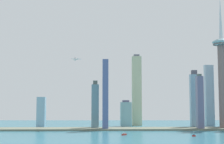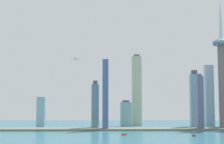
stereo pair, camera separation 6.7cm
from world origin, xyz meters
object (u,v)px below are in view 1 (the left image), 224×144
at_px(skyscraper_9, 195,100).
at_px(boat_2, 194,136).
at_px(skyscraper_0, 126,114).
at_px(airplane, 76,59).
at_px(skyscraper_6, 200,103).
at_px(boat_1, 124,134).
at_px(skyscraper_3, 137,90).
at_px(skyscraper_11, 105,94).
at_px(observation_tower, 222,67).
at_px(skyscraper_10, 209,95).
at_px(skyscraper_2, 41,112).
at_px(skyscraper_8, 95,106).

xyz_separation_m(skyscraper_9, boat_2, (-49.94, -164.68, -61.10)).
relative_size(skyscraper_0, airplane, 2.58).
bearing_deg(boat_2, skyscraper_6, -82.54).
bearing_deg(boat_1, skyscraper_3, 35.41).
relative_size(skyscraper_9, skyscraper_11, 0.88).
height_order(skyscraper_3, skyscraper_6, skyscraper_3).
distance_m(observation_tower, skyscraper_6, 95.88).
bearing_deg(airplane, skyscraper_10, 81.41).
bearing_deg(skyscraper_11, skyscraper_9, 11.87).
height_order(skyscraper_3, skyscraper_9, skyscraper_3).
relative_size(skyscraper_0, skyscraper_2, 0.89).
xyz_separation_m(skyscraper_11, boat_2, (153.24, -121.99, -73.36)).
distance_m(skyscraper_2, skyscraper_8, 138.23).
height_order(observation_tower, boat_2, observation_tower).
xyz_separation_m(skyscraper_9, skyscraper_11, (-203.18, -42.69, 12.26)).
height_order(skyscraper_9, skyscraper_11, skyscraper_11).
height_order(skyscraper_10, airplane, airplane).
height_order(skyscraper_2, skyscraper_3, skyscraper_3).
distance_m(skyscraper_11, boat_2, 209.16).
xyz_separation_m(skyscraper_0, skyscraper_9, (154.18, -37.42, 32.64)).
relative_size(skyscraper_2, skyscraper_6, 0.59).
bearing_deg(skyscraper_3, skyscraper_2, -168.72).
relative_size(skyscraper_8, skyscraper_11, 0.71).
bearing_deg(boat_1, observation_tower, -16.75).
bearing_deg(airplane, boat_2, 35.27).
xyz_separation_m(skyscraper_8, skyscraper_10, (275.75, 70.08, 23.96)).
height_order(skyscraper_9, airplane, airplane).
height_order(boat_2, airplane, airplane).
relative_size(skyscraper_0, skyscraper_8, 0.59).
height_order(skyscraper_8, boat_2, skyscraper_8).
bearing_deg(skyscraper_6, boat_1, -150.71).
height_order(observation_tower, skyscraper_2, observation_tower).
xyz_separation_m(skyscraper_0, skyscraper_10, (204.59, 13.26, 44.25)).
distance_m(skyscraper_2, skyscraper_11, 171.89).
distance_m(skyscraper_0, skyscraper_2, 198.47).
distance_m(skyscraper_6, skyscraper_10, 111.71).
distance_m(skyscraper_2, boat_2, 362.77).
xyz_separation_m(skyscraper_6, airplane, (-265.34, 27.75, 95.22)).
height_order(observation_tower, skyscraper_3, observation_tower).
height_order(skyscraper_8, airplane, airplane).
relative_size(skyscraper_3, skyscraper_6, 1.50).
height_order(observation_tower, skyscraper_10, observation_tower).
height_order(skyscraper_0, skyscraper_11, skyscraper_11).
distance_m(skyscraper_0, skyscraper_10, 209.74).
bearing_deg(boat_1, airplane, 86.12).
distance_m(skyscraper_0, boat_1, 180.71).
relative_size(boat_2, airplane, 0.38).
distance_m(skyscraper_9, skyscraper_11, 207.98).
xyz_separation_m(skyscraper_3, skyscraper_11, (-79.44, -120.89, -12.59)).
bearing_deg(observation_tower, skyscraper_6, -165.37).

